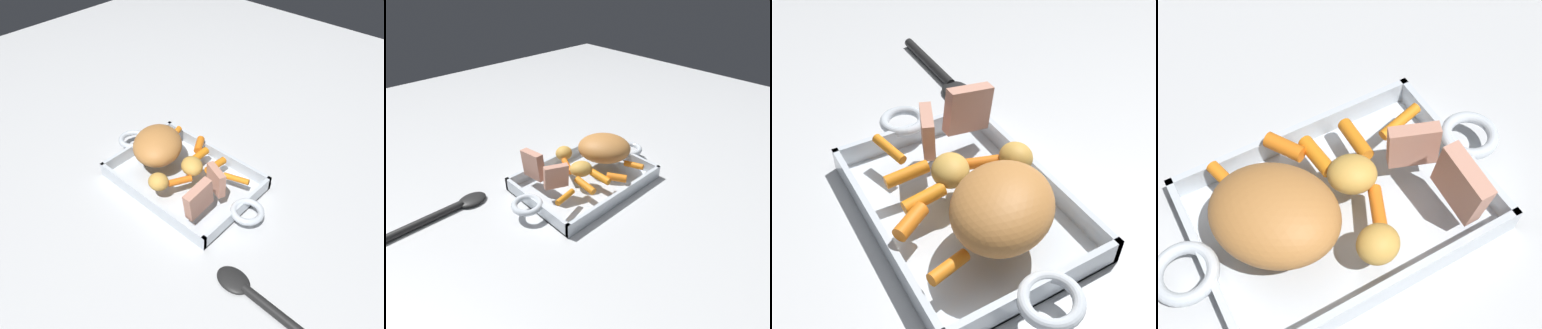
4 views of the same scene
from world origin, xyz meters
The scene contains 14 objects.
ground_plane centered at (0.00, 0.00, 0.00)m, with size 2.37×2.37×0.00m, color silver.
roasting_dish centered at (0.00, 0.00, 0.01)m, with size 0.46×0.25×0.04m.
pork_roast centered at (0.08, 0.01, 0.08)m, with size 0.15×0.12×0.07m, color #BC7A3D.
roast_slice_thick centered at (-0.11, 0.07, 0.08)m, with size 0.02×0.07×0.07m, color tan.
roast_slice_outer centered at (-0.10, 0.00, 0.07)m, with size 0.02×0.06×0.06m, color tan.
baby_carrot_short centered at (-0.12, -0.05, 0.05)m, with size 0.01×0.01×0.06m, color orange.
baby_carrot_southwest centered at (0.11, -0.08, 0.05)m, with size 0.02×0.02×0.05m, color orange.
baby_carrot_southeast centered at (-0.03, 0.04, 0.05)m, with size 0.02×0.02×0.06m, color orange.
baby_carrot_center_right centered at (0.00, -0.06, 0.05)m, with size 0.02×0.02×0.06m, color orange.
baby_carrot_center_left centered at (0.03, -0.09, 0.05)m, with size 0.02×0.02×0.05m, color orange.
baby_carrot_northwest centered at (-0.05, -0.06, 0.05)m, with size 0.02×0.02×0.06m, color orange.
potato_near_roast centered at (-0.02, -0.01, 0.06)m, with size 0.06×0.05×0.04m, color gold.
potato_golden_large centered at (0.00, 0.08, 0.06)m, with size 0.05×0.05×0.04m, color gold.
serving_spoon centered at (-0.33, 0.14, 0.01)m, with size 0.26×0.05×0.02m.
Camera 1 is at (-0.47, 0.49, 0.66)m, focal length 35.28 mm.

